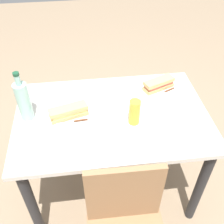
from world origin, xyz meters
TOP-DOWN VIEW (x-y plane):
  - ground_plane at (0.00, 0.00)m, footprint 8.00×8.00m
  - dining_table at (0.00, 0.00)m, footprint 1.14×0.75m
  - plate_near at (0.25, -0.00)m, footprint 0.25×0.25m
  - baguette_sandwich_near at (0.25, -0.00)m, footprint 0.23×0.13m
  - knife_near at (0.22, 0.05)m, footprint 0.18×0.02m
  - plate_far at (-0.33, -0.20)m, footprint 0.25×0.25m
  - baguette_sandwich_far at (-0.33, -0.20)m, footprint 0.21×0.14m
  - knife_far at (-0.36, -0.15)m, footprint 0.17×0.09m
  - water_bottle at (0.49, -0.04)m, footprint 0.08×0.08m
  - beer_glass at (-0.12, 0.08)m, footprint 0.06×0.06m
  - paper_napkin at (0.04, -0.14)m, footprint 0.15×0.15m

SIDE VIEW (x-z plane):
  - ground_plane at x=0.00m, z-range 0.00..0.00m
  - dining_table at x=0.00m, z-range 0.25..0.99m
  - paper_napkin at x=0.04m, z-range 0.74..0.74m
  - plate_near at x=0.25m, z-range 0.74..0.76m
  - plate_far at x=-0.33m, z-range 0.74..0.76m
  - knife_near at x=0.22m, z-range 0.75..0.76m
  - knife_far at x=-0.36m, z-range 0.75..0.76m
  - baguette_sandwich_far at x=-0.33m, z-range 0.76..0.82m
  - baguette_sandwich_near at x=0.25m, z-range 0.76..0.82m
  - beer_glass at x=-0.12m, z-range 0.74..0.89m
  - water_bottle at x=0.49m, z-range 0.71..1.02m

